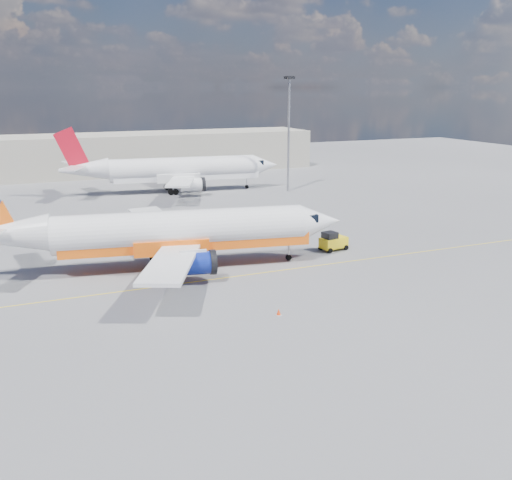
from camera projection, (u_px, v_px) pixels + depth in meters
name	position (u px, v px, depth m)	size (l,w,h in m)	color
ground	(270.00, 283.00, 51.74)	(240.00, 240.00, 0.00)	slate
taxi_line	(257.00, 273.00, 54.41)	(70.00, 0.15, 0.01)	yellow
terminal_main	(146.00, 153.00, 119.40)	(70.00, 14.00, 8.00)	#B3AD9A
main_jet	(169.00, 232.00, 54.97)	(36.55, 28.40, 11.04)	white
second_jet	(177.00, 170.00, 95.95)	(37.08, 29.15, 11.24)	white
gse_tug	(333.00, 241.00, 62.02)	(3.17, 2.28, 2.09)	black
traffic_cone	(279.00, 312.00, 44.40)	(0.39, 0.39, 0.55)	white
floodlight_mast	(289.00, 124.00, 94.83)	(1.39, 1.39, 18.99)	#96969E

